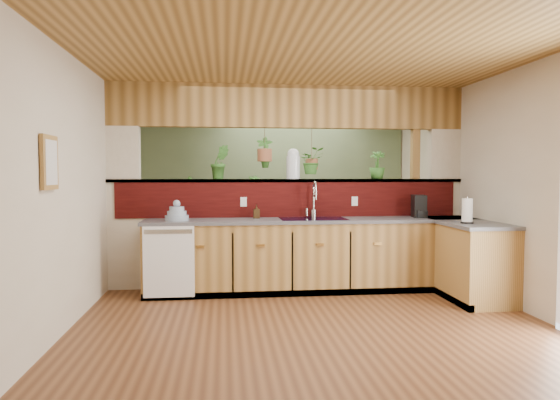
{
  "coord_description": "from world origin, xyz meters",
  "views": [
    {
      "loc": [
        -0.84,
        -5.1,
        1.46
      ],
      "look_at": [
        -0.19,
        0.7,
        1.15
      ],
      "focal_mm": 32.0,
      "sensor_mm": 36.0,
      "label": 1
    }
  ],
  "objects": [
    {
      "name": "navy_sink",
      "position": [
        0.25,
        0.98,
        0.82
      ],
      "size": [
        0.82,
        0.5,
        0.18
      ],
      "color": "black",
      "rests_on": "countertop"
    },
    {
      "name": "shelf_plant_b",
      "position": [
        -0.37,
        3.25,
        1.2
      ],
      "size": [
        0.33,
        0.33,
        0.45
      ],
      "primitive_type": "imported",
      "rotation": [
        0.0,
        0.0,
        -0.4
      ],
      "color": "#306523",
      "rests_on": "shelving_console"
    },
    {
      "name": "paper_towel",
      "position": [
        1.87,
        0.22,
        1.04
      ],
      "size": [
        0.14,
        0.14,
        0.3
      ],
      "color": "black",
      "rests_on": "countertop"
    },
    {
      "name": "ground",
      "position": [
        0.0,
        0.0,
        0.0
      ],
      "size": [
        4.6,
        7.0,
        0.01
      ],
      "primitive_type": "cube",
      "color": "brown",
      "rests_on": "ground"
    },
    {
      "name": "coffee_maker",
      "position": [
        1.63,
        1.0,
        1.03
      ],
      "size": [
        0.15,
        0.26,
        0.29
      ],
      "rotation": [
        0.0,
        0.0,
        -0.18
      ],
      "color": "black",
      "rests_on": "countertop"
    },
    {
      "name": "dishwasher",
      "position": [
        -1.48,
        0.66,
        0.46
      ],
      "size": [
        0.58,
        0.03,
        0.82
      ],
      "color": "white",
      "rests_on": "ground"
    },
    {
      "name": "soap_dispenser",
      "position": [
        -0.44,
        1.12,
        0.99
      ],
      "size": [
        0.08,
        0.08,
        0.17
      ],
      "primitive_type": "imported",
      "rotation": [
        0.0,
        0.0,
        -0.0
      ],
      "color": "#3B2915",
      "rests_on": "countertop"
    },
    {
      "name": "framed_print",
      "position": [
        -2.27,
        -0.8,
        1.55
      ],
      "size": [
        0.04,
        0.35,
        0.45
      ],
      "color": "olive",
      "rests_on": "wall_left"
    },
    {
      "name": "glass_jar",
      "position": [
        0.05,
        1.35,
        1.59
      ],
      "size": [
        0.18,
        0.18,
        0.4
      ],
      "color": "silver",
      "rests_on": "pass_through_ledge"
    },
    {
      "name": "pass_through_ledge",
      "position": [
        0.0,
        1.35,
        1.37
      ],
      "size": [
        4.6,
        0.21,
        0.04
      ],
      "primitive_type": "cube",
      "color": "brown",
      "rests_on": "ground"
    },
    {
      "name": "ledge_plant_right",
      "position": [
        1.18,
        1.35,
        1.58
      ],
      "size": [
        0.27,
        0.27,
        0.37
      ],
      "primitive_type": "imported",
      "rotation": [
        0.0,
        0.0,
        -0.38
      ],
      "color": "#306523",
      "rests_on": "pass_through_ledge"
    },
    {
      "name": "hanging_plant_a",
      "position": [
        -0.32,
        1.35,
        1.86
      ],
      "size": [
        0.23,
        0.19,
        0.53
      ],
      "color": "brown",
      "rests_on": "header_beam"
    },
    {
      "name": "shelving_console",
      "position": [
        -0.82,
        3.25,
        0.5
      ],
      "size": [
        1.46,
        0.56,
        0.95
      ],
      "primitive_type": "cube",
      "rotation": [
        0.0,
        0.0,
        -0.13
      ],
      "color": "black",
      "rests_on": "ground"
    },
    {
      "name": "faucet",
      "position": [
        0.29,
        1.13,
        1.15
      ],
      "size": [
        0.21,
        0.21,
        0.47
      ],
      "color": "#B7B7B2",
      "rests_on": "countertop"
    },
    {
      "name": "sage_backwall",
      "position": [
        0.0,
        3.48,
        1.3
      ],
      "size": [
        4.55,
        0.02,
        2.55
      ],
      "primitive_type": "cube",
      "color": "#60754F",
      "rests_on": "ground"
    },
    {
      "name": "wall_right",
      "position": [
        2.3,
        0.0,
        1.3
      ],
      "size": [
        0.02,
        7.0,
        2.6
      ],
      "primitive_type": "cube",
      "color": "beige",
      "rests_on": "ground"
    },
    {
      "name": "dish_stack",
      "position": [
        -1.41,
        0.93,
        0.98
      ],
      "size": [
        0.28,
        0.28,
        0.25
      ],
      "color": "#899AB1",
      "rests_on": "countertop"
    },
    {
      "name": "ledge_plant_left",
      "position": [
        -0.9,
        1.35,
        1.61
      ],
      "size": [
        0.28,
        0.25,
        0.44
      ],
      "primitive_type": "imported",
      "rotation": [
        0.0,
        0.0,
        0.26
      ],
      "color": "#306523",
      "rests_on": "pass_through_ledge"
    },
    {
      "name": "wall_front",
      "position": [
        0.0,
        -3.5,
        1.3
      ],
      "size": [
        4.6,
        0.02,
        2.6
      ],
      "primitive_type": "cube",
      "color": "beige",
      "rests_on": "ground"
    },
    {
      "name": "hanging_plant_b",
      "position": [
        0.29,
        1.35,
        1.78
      ],
      "size": [
        0.35,
        0.31,
        0.53
      ],
      "color": "brown",
      "rests_on": "header_beam"
    },
    {
      "name": "floor_plant",
      "position": [
        1.26,
        2.1,
        0.36
      ],
      "size": [
        0.66,
        0.58,
        0.72
      ],
      "primitive_type": "imported",
      "rotation": [
        0.0,
        0.0,
        -0.02
      ],
      "color": "#306523",
      "rests_on": "ground"
    },
    {
      "name": "header_beam",
      "position": [
        0.0,
        1.35,
        2.33
      ],
      "size": [
        4.6,
        0.15,
        0.55
      ],
      "primitive_type": "cube",
      "color": "brown",
      "rests_on": "ground"
    },
    {
      "name": "countertop",
      "position": [
        0.84,
        0.87,
        0.45
      ],
      "size": [
        4.14,
        1.52,
        0.9
      ],
      "color": "olive",
      "rests_on": "ground"
    },
    {
      "name": "shelf_plant_a",
      "position": [
        -1.4,
        3.25,
        1.2
      ],
      "size": [
        0.27,
        0.22,
        0.45
      ],
      "primitive_type": "imported",
      "rotation": [
        0.0,
        0.0,
        0.3
      ],
      "color": "#306523",
      "rests_on": "shelving_console"
    },
    {
      "name": "ceiling",
      "position": [
        0.0,
        0.0,
        2.6
      ],
      "size": [
        4.6,
        7.0,
        0.01
      ],
      "primitive_type": "cube",
      "color": "olive",
      "rests_on": "ground"
    },
    {
      "name": "wall_back",
      "position": [
        0.0,
        3.5,
        1.3
      ],
      "size": [
        4.6,
        0.02,
        2.6
      ],
      "primitive_type": "cube",
      "color": "beige",
      "rests_on": "ground"
    },
    {
      "name": "pass_through_partition",
      "position": [
        0.03,
        1.35,
        1.19
      ],
      "size": [
        4.6,
        0.21,
        2.6
      ],
      "color": "beige",
      "rests_on": "ground"
    },
    {
      "name": "wall_left",
      "position": [
        -2.3,
        0.0,
        1.3
      ],
      "size": [
        0.02,
        7.0,
        2.6
      ],
      "primitive_type": "cube",
      "color": "beige",
      "rests_on": "ground"
    }
  ]
}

